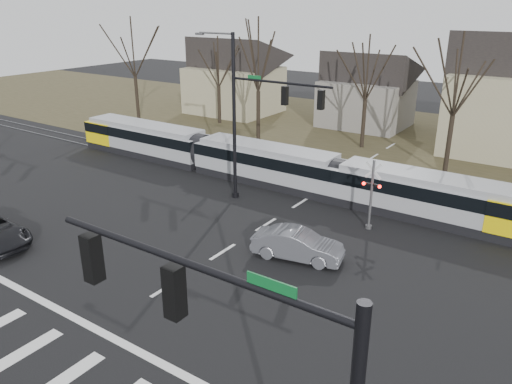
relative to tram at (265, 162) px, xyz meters
The scene contains 13 objects.
ground 16.56m from the tram, 75.86° to the right, with size 140.00×140.00×0.00m, color black.
grass_verge 16.56m from the tram, 75.86° to the left, with size 140.00×28.00×0.01m, color #38331E.
crosswalk 20.45m from the tram, 78.60° to the right, with size 27.00×2.60×0.01m.
stop_line 18.31m from the tram, 77.24° to the right, with size 28.00×0.35×0.01m, color silver.
lane_dashes 4.28m from the tram, ahead, with size 0.18×30.00×0.01m.
rail_pair 4.28m from the tram, ahead, with size 90.00×1.52×0.06m.
tram is the anchor object (origin of this frame).
sedan 11.28m from the tram, 48.49° to the right, with size 4.69×2.47×1.47m, color #585A61.
signal_pole_far 5.74m from the tram, 65.11° to the right, with size 9.28×0.44×10.20m.
rail_crossing_signal 9.59m from the tram, 19.55° to the right, with size 1.08×0.36×4.00m.
tree_row 12.21m from the tram, 58.90° to the left, with size 59.20×7.20×10.00m.
house_a 24.25m from the tram, 131.58° to the left, with size 9.72×8.64×8.60m.
house_b 20.18m from the tram, 92.77° to the left, with size 8.64×7.56×7.65m.
Camera 1 is at (14.03, -11.61, 11.81)m, focal length 35.00 mm.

